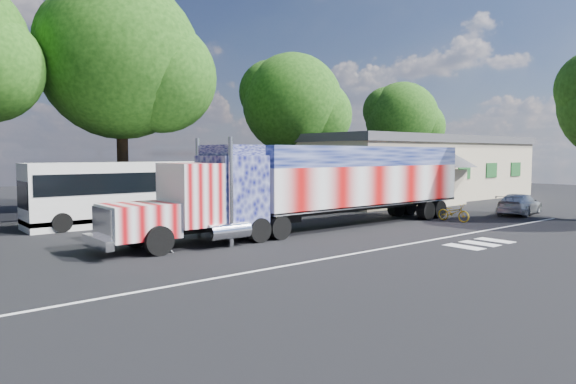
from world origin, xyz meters
TOP-DOWN VIEW (x-y plane):
  - ground at (0.00, 0.00)m, footprint 100.00×100.00m
  - lane_markings at (1.71, -3.77)m, footprint 30.00×2.67m
  - semi_truck at (1.90, 2.43)m, footprint 20.75×3.28m
  - coach_bus at (-4.44, 10.62)m, footprint 11.31×2.63m
  - hall_building at (19.92, 10.86)m, footprint 22.40×12.80m
  - parked_car at (15.38, -0.74)m, footprint 4.72×2.64m
  - woman at (-7.03, 1.50)m, footprint 0.68×0.53m
  - bicycle at (9.35, -0.06)m, footprint 0.73×1.93m
  - tree_far_ne at (28.01, 18.30)m, footprint 7.98×7.60m
  - tree_n_mid at (-2.99, 15.72)m, footprint 10.48×9.98m
  - tree_ne_a at (10.33, 14.96)m, footprint 8.20×7.81m

SIDE VIEW (x-z plane):
  - ground at x=0.00m, z-range 0.00..0.00m
  - lane_markings at x=1.71m, z-range 0.00..0.01m
  - bicycle at x=9.35m, z-range 0.00..1.00m
  - parked_car at x=15.38m, z-range 0.00..1.29m
  - woman at x=-7.03m, z-range 0.00..1.65m
  - coach_bus at x=-4.44m, z-range 0.06..3.35m
  - semi_truck at x=1.90m, z-range 0.07..4.49m
  - hall_building at x=19.92m, z-range 0.02..5.22m
  - tree_far_ne at x=28.01m, z-range 1.76..13.00m
  - tree_ne_a at x=10.33m, z-range 1.83..13.40m
  - tree_n_mid at x=-2.99m, z-range 2.27..16.90m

